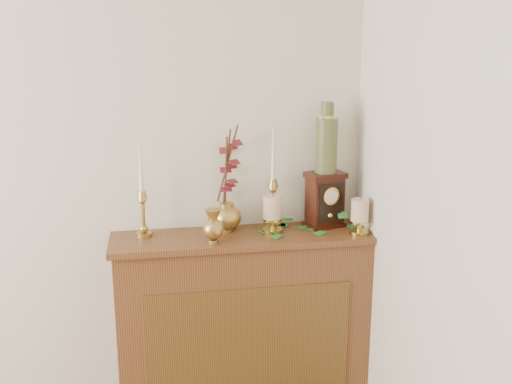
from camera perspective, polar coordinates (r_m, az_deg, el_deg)
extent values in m
cube|color=brown|center=(3.01, -1.19, -12.71)|extent=(1.20, 0.30, 0.90)
cube|color=brown|center=(2.90, -0.71, -14.86)|extent=(0.96, 0.01, 0.63)
cube|color=brown|center=(2.83, -1.24, -4.32)|extent=(1.24, 0.34, 0.03)
cylinder|color=tan|center=(2.84, -10.61, -4.00)|extent=(0.07, 0.07, 0.02)
sphere|color=tan|center=(2.83, -10.64, -3.46)|extent=(0.04, 0.04, 0.04)
cylinder|color=tan|center=(2.81, -10.70, -2.19)|extent=(0.02, 0.02, 0.13)
sphere|color=tan|center=(2.79, -10.77, -0.82)|extent=(0.03, 0.03, 0.03)
cone|color=tan|center=(2.79, -10.79, -0.26)|extent=(0.05, 0.05, 0.04)
cone|color=white|center=(2.76, -10.92, 2.37)|extent=(0.02, 0.02, 0.23)
cylinder|color=tan|center=(2.94, 1.60, -3.08)|extent=(0.08, 0.08, 0.02)
sphere|color=tan|center=(2.93, 1.61, -2.52)|extent=(0.04, 0.04, 0.04)
cylinder|color=tan|center=(2.91, 1.61, -1.19)|extent=(0.02, 0.02, 0.14)
sphere|color=tan|center=(2.89, 1.63, 0.26)|extent=(0.04, 0.04, 0.04)
cone|color=tan|center=(2.89, 1.63, 0.84)|extent=(0.05, 0.05, 0.04)
cone|color=white|center=(2.86, 1.65, 3.60)|extent=(0.02, 0.02, 0.25)
cylinder|color=tan|center=(2.71, -4.07, -4.69)|extent=(0.05, 0.05, 0.02)
sphere|color=tan|center=(2.69, -4.09, -3.53)|extent=(0.10, 0.10, 0.10)
cone|color=tan|center=(2.67, -4.12, -2.18)|extent=(0.07, 0.07, 0.05)
cylinder|color=tan|center=(2.88, -2.79, -3.58)|extent=(0.06, 0.06, 0.01)
ellipsoid|color=tan|center=(2.86, -2.81, -2.44)|extent=(0.14, 0.14, 0.12)
cylinder|color=tan|center=(2.85, -2.82, -1.29)|extent=(0.07, 0.07, 0.02)
cylinder|color=#472819|center=(2.81, -2.88, 2.09)|extent=(0.01, 0.09, 0.33)
cylinder|color=#472819|center=(2.81, -2.80, 2.38)|extent=(0.04, 0.07, 0.37)
cylinder|color=#472819|center=(2.81, -2.74, 2.68)|extent=(0.10, 0.09, 0.38)
cylinder|color=gold|center=(2.86, 1.55, -3.66)|extent=(0.10, 0.10, 0.02)
cylinder|color=gold|center=(2.85, 1.56, -3.09)|extent=(0.02, 0.02, 0.04)
cylinder|color=gold|center=(2.84, 1.56, -2.61)|extent=(0.09, 0.09, 0.01)
cylinder|color=beige|center=(2.82, 1.57, -1.45)|extent=(0.09, 0.09, 0.11)
cylinder|color=#472819|center=(2.81, 1.58, -0.27)|extent=(0.00, 0.00, 0.01)
cylinder|color=gold|center=(2.87, 9.77, -3.78)|extent=(0.09, 0.09, 0.02)
cylinder|color=gold|center=(2.86, 9.80, -3.25)|extent=(0.02, 0.02, 0.04)
cylinder|color=gold|center=(2.86, 9.82, -2.80)|extent=(0.09, 0.09, 0.01)
cylinder|color=beige|center=(2.84, 9.86, -1.70)|extent=(0.08, 0.08, 0.10)
cylinder|color=#472819|center=(2.82, 9.91, -0.60)|extent=(0.00, 0.00, 0.01)
cube|color=#2C732C|center=(2.91, 8.42, -3.56)|extent=(0.07, 0.06, 0.00)
cube|color=#2C732C|center=(3.00, 8.66, -3.02)|extent=(0.07, 0.07, 0.00)
cube|color=#2C732C|center=(2.93, 4.33, -3.29)|extent=(0.05, 0.06, 0.00)
cube|color=#2C732C|center=(2.80, 3.30, -4.15)|extent=(0.07, 0.07, 0.00)
cube|color=#2C732C|center=(3.00, 7.55, -2.95)|extent=(0.06, 0.07, 0.00)
cube|color=#2C732C|center=(2.86, 7.25, -3.84)|extent=(0.07, 0.06, 0.00)
cube|color=#2C732C|center=(2.87, 6.02, -3.73)|extent=(0.07, 0.07, 0.00)
cube|color=#2C732C|center=(2.99, 7.97, -3.03)|extent=(0.07, 0.06, 0.00)
cube|color=#2C732C|center=(2.86, 7.34, -3.82)|extent=(0.07, 0.06, 0.00)
cube|color=#2C732C|center=(2.96, 5.21, -3.15)|extent=(0.07, 0.07, 0.00)
cube|color=#2C732C|center=(2.91, 9.66, -3.60)|extent=(0.05, 0.06, 0.00)
cube|color=#2C732C|center=(2.93, 8.75, -3.46)|extent=(0.05, 0.06, 0.00)
cube|color=#2C732C|center=(2.93, 5.97, -3.38)|extent=(0.07, 0.06, 0.00)
cube|color=#2C732C|center=(2.85, 1.42, -2.70)|extent=(0.05, 0.06, 0.03)
cube|color=#2C732C|center=(2.80, 3.02, -2.60)|extent=(0.05, 0.06, 0.03)
cube|color=#2C732C|center=(2.93, 8.25, -2.18)|extent=(0.05, 0.06, 0.03)
cube|color=#34120A|center=(2.96, 6.49, -3.06)|extent=(0.21, 0.17, 0.02)
cube|color=#34120A|center=(2.93, 6.55, -0.88)|extent=(0.18, 0.15, 0.23)
cube|color=#34120A|center=(2.90, 6.63, 1.61)|extent=(0.21, 0.17, 0.03)
cube|color=black|center=(2.88, 7.12, -1.05)|extent=(0.12, 0.04, 0.19)
cylinder|color=gold|center=(2.87, 7.19, -0.38)|extent=(0.09, 0.03, 0.09)
cylinder|color=silver|center=(2.87, 7.19, -0.38)|extent=(0.06, 0.02, 0.06)
sphere|color=gold|center=(2.90, 7.05, -2.24)|extent=(0.03, 0.03, 0.03)
cylinder|color=#1B3629|center=(2.87, 6.71, 4.41)|extent=(0.10, 0.10, 0.26)
cylinder|color=#1B3629|center=(2.85, 6.81, 7.64)|extent=(0.06, 0.06, 0.09)
cylinder|color=tan|center=(2.85, 6.79, 7.10)|extent=(0.07, 0.07, 0.02)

